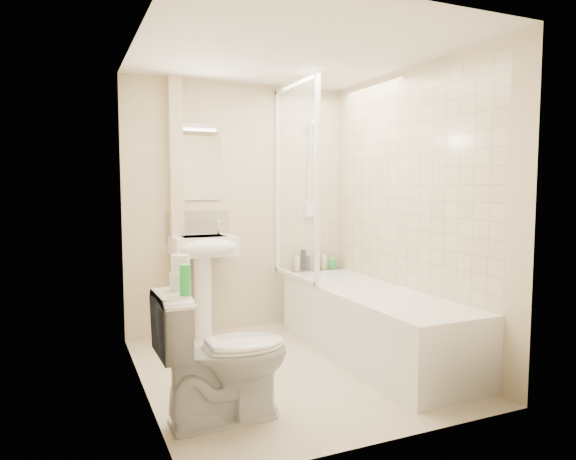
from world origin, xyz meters
name	(u,v)px	position (x,y,z in m)	size (l,w,h in m)	color
floor	(291,369)	(0.00, 0.00, 0.00)	(2.50, 2.50, 0.00)	beige
wall_back	(239,208)	(0.00, 1.25, 1.20)	(2.20, 0.02, 2.40)	beige
wall_left	(141,218)	(-1.10, 0.00, 1.20)	(0.02, 2.50, 2.40)	beige
wall_right	(410,211)	(1.10, 0.00, 1.20)	(0.02, 2.50, 2.40)	beige
ceiling	(291,52)	(0.00, 0.00, 2.40)	(2.20, 2.50, 0.02)	white
tile_back	(308,185)	(0.75, 1.24, 1.42)	(0.70, 0.01, 1.75)	beige
tile_right	(409,185)	(1.09, 0.01, 1.42)	(0.01, 2.10, 1.75)	beige
pipe_boxing	(177,209)	(-0.62, 1.19, 1.20)	(0.12, 0.12, 2.40)	beige
splashback	(198,226)	(-0.41, 1.24, 1.03)	(0.60, 0.01, 0.30)	beige
mirror	(197,168)	(-0.41, 1.24, 1.58)	(0.46, 0.01, 0.60)	white
strip_light	(197,128)	(-0.41, 1.22, 1.95)	(0.42, 0.07, 0.07)	silver
bathtub	(373,322)	(0.75, 0.01, 0.29)	(0.70, 2.10, 0.55)	white
shower_screen	(295,182)	(0.40, 0.80, 1.45)	(0.04, 0.92, 1.80)	white
shower_fixture	(310,173)	(0.75, 1.19, 1.55)	(0.10, 0.16, 0.99)	white
pedestal_sink	(204,257)	(-0.41, 1.01, 0.77)	(0.57, 0.51, 1.09)	white
bottle_white_a	(297,264)	(0.59, 1.16, 0.62)	(0.05, 0.05, 0.15)	white
bottle_black_b	(303,260)	(0.66, 1.16, 0.66)	(0.05, 0.05, 0.21)	black
bottle_blue	(307,263)	(0.70, 1.16, 0.62)	(0.05, 0.05, 0.15)	navy
bottle_cream	(317,261)	(0.82, 1.16, 0.64)	(0.05, 0.05, 0.18)	#F4EABD
bottle_white_b	(324,262)	(0.90, 1.16, 0.62)	(0.05, 0.05, 0.14)	silver
bottle_green	(332,264)	(0.99, 1.16, 0.60)	(0.07, 0.07, 0.10)	#33C75C
toilet	(224,355)	(-0.72, -0.63, 0.40)	(0.80, 0.46, 0.81)	white
toilet_roll_lower	(178,281)	(-0.98, -0.57, 0.86)	(0.10, 0.10, 0.10)	white
toilet_roll_upper	(181,263)	(-0.95, -0.54, 0.96)	(0.11, 0.11, 0.10)	white
green_bottle	(185,280)	(-0.97, -0.73, 0.90)	(0.06, 0.06, 0.17)	green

